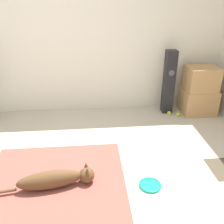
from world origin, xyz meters
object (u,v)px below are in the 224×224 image
Objects in this scene: cardboard_box_upper at (201,79)px; floor_speaker at (169,82)px; tennis_ball_by_boxes at (178,114)px; tennis_ball_near_speaker at (169,113)px; cardboard_box_lower at (198,101)px; frisbee at (150,185)px; dog at (56,179)px.

floor_speaker reaches higher than cardboard_box_upper.
tennis_ball_by_boxes is 1.00× the size of tennis_ball_near_speaker.
tennis_ball_by_boxes is at bearing -160.96° from cardboard_box_lower.
cardboard_box_upper reaches higher than frisbee.
cardboard_box_upper is 7.50× the size of tennis_ball_near_speaker.
tennis_ball_by_boxes is at bearing 62.16° from frisbee.
floor_speaker is at bearing 94.55° from tennis_ball_near_speaker.
frisbee is (1.00, -0.07, -0.10)m from dog.
cardboard_box_lower is 0.44m from tennis_ball_by_boxes.
tennis_ball_near_speaker is at bearing 153.11° from tennis_ball_by_boxes.
frisbee is at bearing -111.26° from floor_speaker.
frisbee is at bearing -117.84° from tennis_ball_by_boxes.
floor_speaker is 16.20× the size of tennis_ball_near_speaker.
cardboard_box_lower is 0.62m from floor_speaker.
dog is at bearing -134.27° from floor_speaker.
tennis_ball_by_boxes is 0.15m from tennis_ball_near_speaker.
tennis_ball_by_boxes is (0.85, 1.62, 0.02)m from frisbee.
tennis_ball_by_boxes is (0.14, -0.21, -0.50)m from floor_speaker.
cardboard_box_upper is (2.22, 1.66, 0.50)m from dog.
dog is at bearing -136.86° from tennis_ball_near_speaker.
frisbee is 0.49× the size of cardboard_box_upper.
cardboard_box_lower reaches higher than tennis_ball_near_speaker.
tennis_ball_near_speaker is (-0.13, 0.07, 0.00)m from tennis_ball_by_boxes.
floor_speaker is at bearing 124.61° from tennis_ball_by_boxes.
cardboard_box_upper is 0.53m from floor_speaker.
tennis_ball_by_boxes and tennis_ball_near_speaker have the same top height.
floor_speaker reaches higher than cardboard_box_lower.
dog is at bearing -140.19° from tennis_ball_by_boxes.
floor_speaker is at bearing 45.73° from dog.
cardboard_box_upper is at bearing -127.74° from cardboard_box_lower.
floor_speaker is 0.56m from tennis_ball_by_boxes.
floor_speaker reaches higher than dog.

